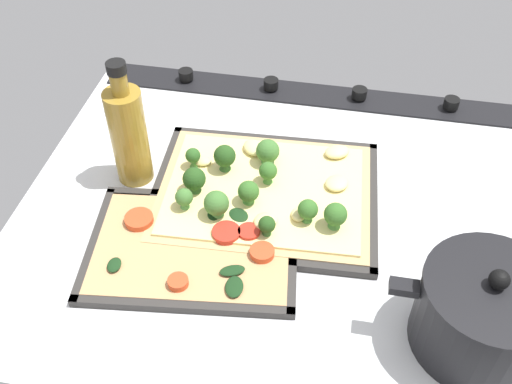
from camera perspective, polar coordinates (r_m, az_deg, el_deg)
The scene contains 8 objects.
ground_plane at distance 94.02cm, azimuth 3.25°, elevation -2.50°, with size 83.80×69.20×3.00cm, color silver.
stove_control_panel at distance 116.25cm, azimuth 5.55°, elevation 9.27°, with size 80.45×7.00×2.60cm.
baking_tray_front at distance 94.70cm, azimuth 0.79°, elevation -0.36°, with size 36.47×29.84×1.30cm.
broccoli_pizza at distance 93.44cm, azimuth 0.51°, elevation 0.28°, with size 33.95×27.32×5.86cm.
baking_tray_back at distance 87.64cm, azimuth -6.01°, elevation -5.45°, with size 32.36×24.89×1.30cm.
veggie_pizza_back at distance 87.10cm, azimuth -5.80°, elevation -5.12°, with size 29.69×22.22×1.90cm.
cooking_pot at distance 79.01cm, azimuth 20.73°, elevation -10.75°, with size 23.45×16.57×13.67cm.
oil_bottle at distance 94.87cm, azimuth -11.97°, elevation 5.44°, with size 5.75×5.75×21.39cm.
Camera 1 is at (-6.67, 64.05, 67.00)cm, focal length 42.26 mm.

